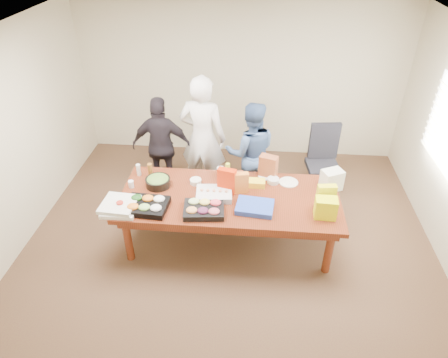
# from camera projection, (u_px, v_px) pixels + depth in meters

# --- Properties ---
(floor) EXTENTS (5.50, 5.00, 0.02)m
(floor) POSITION_uv_depth(u_px,v_px,m) (229.00, 241.00, 5.50)
(floor) COLOR #47301E
(floor) RESTS_ON ground
(ceiling) EXTENTS (5.50, 5.00, 0.02)m
(ceiling) POSITION_uv_depth(u_px,v_px,m) (231.00, 39.00, 3.97)
(ceiling) COLOR white
(ceiling) RESTS_ON wall_back
(wall_back) EXTENTS (5.50, 0.04, 2.70)m
(wall_back) POSITION_uv_depth(u_px,v_px,m) (241.00, 81.00, 6.80)
(wall_back) COLOR beige
(wall_back) RESTS_ON floor
(wall_front) EXTENTS (5.50, 0.04, 2.70)m
(wall_front) POSITION_uv_depth(u_px,v_px,m) (202.00, 347.00, 2.68)
(wall_front) COLOR beige
(wall_front) RESTS_ON floor
(wall_left) EXTENTS (0.04, 5.00, 2.70)m
(wall_left) POSITION_uv_depth(u_px,v_px,m) (9.00, 146.00, 4.94)
(wall_left) COLOR beige
(wall_left) RESTS_ON floor
(window_blinds) EXTENTS (0.04, 1.36, 1.00)m
(window_blinds) POSITION_uv_depth(u_px,v_px,m) (448.00, 131.00, 4.96)
(window_blinds) COLOR beige
(window_blinds) RESTS_ON wall_right
(conference_table) EXTENTS (2.80, 1.20, 0.75)m
(conference_table) POSITION_uv_depth(u_px,v_px,m) (229.00, 219.00, 5.29)
(conference_table) COLOR #4C1C0F
(conference_table) RESTS_ON floor
(office_chair) EXTENTS (0.61, 0.61, 1.08)m
(office_chair) POSITION_uv_depth(u_px,v_px,m) (323.00, 164.00, 6.10)
(office_chair) COLOR black
(office_chair) RESTS_ON floor
(person_center) EXTENTS (0.78, 0.58, 1.93)m
(person_center) POSITION_uv_depth(u_px,v_px,m) (203.00, 138.00, 5.91)
(person_center) COLOR white
(person_center) RESTS_ON floor
(person_right) EXTENTS (0.83, 0.68, 1.58)m
(person_right) POSITION_uv_depth(u_px,v_px,m) (251.00, 153.00, 5.91)
(person_right) COLOR #405D8B
(person_right) RESTS_ON floor
(person_left) EXTENTS (0.93, 0.40, 1.57)m
(person_left) POSITION_uv_depth(u_px,v_px,m) (162.00, 146.00, 6.08)
(person_left) COLOR black
(person_left) RESTS_ON floor
(veggie_tray) EXTENTS (0.54, 0.43, 0.08)m
(veggie_tray) POSITION_uv_depth(u_px,v_px,m) (147.00, 206.00, 4.85)
(veggie_tray) COLOR black
(veggie_tray) RESTS_ON conference_table
(fruit_tray) EXTENTS (0.52, 0.42, 0.07)m
(fruit_tray) POSITION_uv_depth(u_px,v_px,m) (204.00, 209.00, 4.80)
(fruit_tray) COLOR black
(fruit_tray) RESTS_ON conference_table
(sheet_cake) EXTENTS (0.47, 0.37, 0.08)m
(sheet_cake) POSITION_uv_depth(u_px,v_px,m) (214.00, 194.00, 5.06)
(sheet_cake) COLOR silver
(sheet_cake) RESTS_ON conference_table
(salad_bowl) EXTENTS (0.38, 0.38, 0.11)m
(salad_bowl) POSITION_uv_depth(u_px,v_px,m) (158.00, 182.00, 5.25)
(salad_bowl) COLOR black
(salad_bowl) RESTS_ON conference_table
(chip_bag_blue) EXTENTS (0.48, 0.38, 0.07)m
(chip_bag_blue) POSITION_uv_depth(u_px,v_px,m) (255.00, 207.00, 4.85)
(chip_bag_blue) COLOR #2545AD
(chip_bag_blue) RESTS_ON conference_table
(chip_bag_red) EXTENTS (0.25, 0.15, 0.34)m
(chip_bag_red) POSITION_uv_depth(u_px,v_px,m) (227.00, 181.00, 5.07)
(chip_bag_red) COLOR red
(chip_bag_red) RESTS_ON conference_table
(chip_bag_yellow) EXTENTS (0.23, 0.12, 0.33)m
(chip_bag_yellow) POSITION_uv_depth(u_px,v_px,m) (326.00, 197.00, 4.79)
(chip_bag_yellow) COLOR yellow
(chip_bag_yellow) RESTS_ON conference_table
(chip_bag_orange) EXTENTS (0.20, 0.12, 0.29)m
(chip_bag_orange) POSITION_uv_depth(u_px,v_px,m) (241.00, 183.00, 5.08)
(chip_bag_orange) COLOR orange
(chip_bag_orange) RESTS_ON conference_table
(mayo_jar) EXTENTS (0.11, 0.11, 0.15)m
(mayo_jar) POSITION_uv_depth(u_px,v_px,m) (220.00, 173.00, 5.40)
(mayo_jar) COLOR white
(mayo_jar) RESTS_ON conference_table
(mustard_bottle) EXTENTS (0.07, 0.07, 0.18)m
(mustard_bottle) POSITION_uv_depth(u_px,v_px,m) (228.00, 169.00, 5.44)
(mustard_bottle) COLOR #C7D629
(mustard_bottle) RESTS_ON conference_table
(dressing_bottle) EXTENTS (0.08, 0.08, 0.20)m
(dressing_bottle) POSITION_uv_depth(u_px,v_px,m) (150.00, 170.00, 5.40)
(dressing_bottle) COLOR brown
(dressing_bottle) RESTS_ON conference_table
(ranch_bottle) EXTENTS (0.07, 0.07, 0.17)m
(ranch_bottle) POSITION_uv_depth(u_px,v_px,m) (139.00, 170.00, 5.44)
(ranch_bottle) COLOR silver
(ranch_bottle) RESTS_ON conference_table
(banana_bunch) EXTENTS (0.25, 0.15, 0.08)m
(banana_bunch) POSITION_uv_depth(u_px,v_px,m) (255.00, 183.00, 5.25)
(banana_bunch) COLOR yellow
(banana_bunch) RESTS_ON conference_table
(bread_loaf) EXTENTS (0.30, 0.17, 0.11)m
(bread_loaf) POSITION_uv_depth(u_px,v_px,m) (233.00, 177.00, 5.35)
(bread_loaf) COLOR brown
(bread_loaf) RESTS_ON conference_table
(kraft_bag) EXTENTS (0.27, 0.21, 0.31)m
(kraft_bag) POSITION_uv_depth(u_px,v_px,m) (268.00, 166.00, 5.38)
(kraft_bag) COLOR brown
(kraft_bag) RESTS_ON conference_table
(red_cup) EXTENTS (0.09, 0.09, 0.11)m
(red_cup) POSITION_uv_depth(u_px,v_px,m) (120.00, 206.00, 4.83)
(red_cup) COLOR #AF281B
(red_cup) RESTS_ON conference_table
(clear_cup_a) EXTENTS (0.10, 0.10, 0.10)m
(clear_cup_a) POSITION_uv_depth(u_px,v_px,m) (139.00, 200.00, 4.93)
(clear_cup_a) COLOR white
(clear_cup_a) RESTS_ON conference_table
(clear_cup_b) EXTENTS (0.09, 0.09, 0.10)m
(clear_cup_b) POSITION_uv_depth(u_px,v_px,m) (131.00, 184.00, 5.22)
(clear_cup_b) COLOR white
(clear_cup_b) RESTS_ON conference_table
(pizza_box_lower) EXTENTS (0.41, 0.41, 0.05)m
(pizza_box_lower) POSITION_uv_depth(u_px,v_px,m) (121.00, 208.00, 4.85)
(pizza_box_lower) COLOR white
(pizza_box_lower) RESTS_ON conference_table
(pizza_box_upper) EXTENTS (0.44, 0.44, 0.05)m
(pizza_box_upper) POSITION_uv_depth(u_px,v_px,m) (119.00, 204.00, 4.83)
(pizza_box_upper) COLOR silver
(pizza_box_upper) RESTS_ON pizza_box_lower
(plate_a) EXTENTS (0.26, 0.26, 0.01)m
(plate_a) POSITION_uv_depth(u_px,v_px,m) (289.00, 182.00, 5.33)
(plate_a) COLOR #EBE7CE
(plate_a) RESTS_ON conference_table
(plate_b) EXTENTS (0.30, 0.30, 0.02)m
(plate_b) POSITION_uv_depth(u_px,v_px,m) (267.00, 175.00, 5.47)
(plate_b) COLOR silver
(plate_b) RESTS_ON conference_table
(dip_bowl_a) EXTENTS (0.20, 0.20, 0.06)m
(dip_bowl_a) POSITION_uv_depth(u_px,v_px,m) (273.00, 180.00, 5.32)
(dip_bowl_a) COLOR beige
(dip_bowl_a) RESTS_ON conference_table
(dip_bowl_b) EXTENTS (0.18, 0.18, 0.06)m
(dip_bowl_b) POSITION_uv_depth(u_px,v_px,m) (196.00, 181.00, 5.30)
(dip_bowl_b) COLOR silver
(dip_bowl_b) RESTS_ON conference_table
(grocery_bag_white) EXTENTS (0.31, 0.28, 0.28)m
(grocery_bag_white) POSITION_uv_depth(u_px,v_px,m) (332.00, 180.00, 5.14)
(grocery_bag_white) COLOR silver
(grocery_bag_white) RESTS_ON conference_table
(grocery_bag_yellow) EXTENTS (0.26, 0.19, 0.25)m
(grocery_bag_yellow) POSITION_uv_depth(u_px,v_px,m) (326.00, 208.00, 4.68)
(grocery_bag_yellow) COLOR #EAF007
(grocery_bag_yellow) RESTS_ON conference_table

